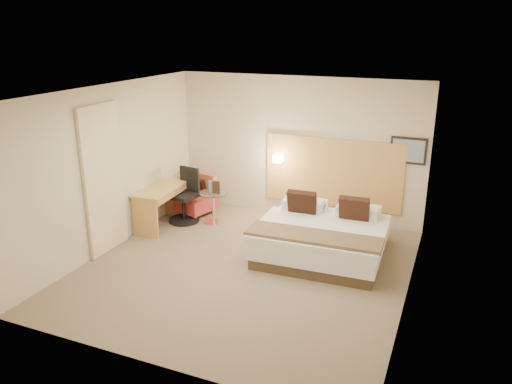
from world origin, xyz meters
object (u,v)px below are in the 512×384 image
at_px(lounge_chair, 195,198).
at_px(desk_chair, 185,200).
at_px(side_table, 213,206).
at_px(desk, 162,196).
at_px(bed, 323,236).

bearing_deg(lounge_chair, desk_chair, -83.35).
relative_size(side_table, desk, 0.49).
distance_m(bed, lounge_chair, 3.00).
distance_m(lounge_chair, desk_chair, 0.47).
distance_m(lounge_chair, side_table, 0.68).
bearing_deg(desk_chair, desk, -124.25).
relative_size(bed, side_table, 3.45).
bearing_deg(side_table, desk_chair, -168.02).
relative_size(bed, desk, 1.69).
distance_m(bed, desk, 3.09).
xyz_separation_m(bed, side_table, (-2.28, 0.54, 0.02)).
xyz_separation_m(bed, desk, (-3.08, 0.03, 0.27)).
xyz_separation_m(lounge_chair, side_table, (0.59, -0.34, 0.02)).
bearing_deg(side_table, desk, -147.90).
distance_m(lounge_chair, desk, 0.91).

